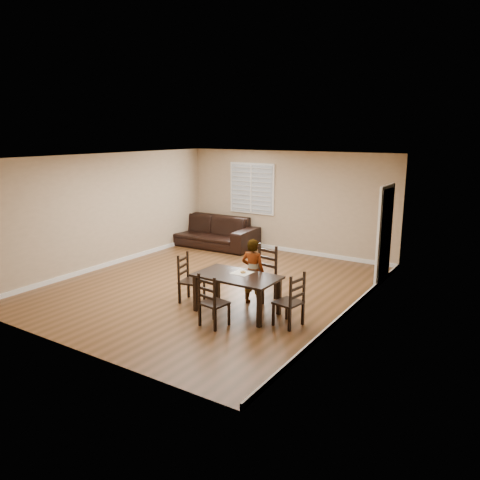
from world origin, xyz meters
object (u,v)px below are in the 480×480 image
(chair_left, at_px, (186,280))
(child, at_px, (253,272))
(dining_table, at_px, (237,280))
(sofa, at_px, (207,231))
(chair_right, at_px, (294,303))
(chair_far, at_px, (210,304))
(chair_near, at_px, (265,274))
(donut, at_px, (243,272))

(chair_left, xyz_separation_m, child, (1.15, 0.56, 0.20))
(dining_table, distance_m, sofa, 5.18)
(chair_right, bearing_deg, chair_far, -46.08)
(chair_left, height_order, child, child)
(chair_near, bearing_deg, donut, -81.21)
(chair_left, distance_m, child, 1.29)
(dining_table, xyz_separation_m, sofa, (-3.50, 3.81, -0.19))
(chair_near, xyz_separation_m, chair_left, (-1.17, -0.98, -0.05))
(chair_left, bearing_deg, sofa, 20.43)
(chair_near, relative_size, sofa, 0.36)
(sofa, bearing_deg, chair_far, -54.97)
(chair_far, distance_m, sofa, 5.77)
(dining_table, height_order, chair_left, chair_left)
(dining_table, xyz_separation_m, child, (0.00, 0.54, 0.02))
(sofa, bearing_deg, chair_near, -40.88)
(child, xyz_separation_m, donut, (0.02, -0.38, 0.10))
(child, bearing_deg, chair_far, 83.21)
(chair_right, bearing_deg, dining_table, -80.85)
(dining_table, bearing_deg, child, 90.00)
(chair_far, height_order, sofa, chair_far)
(dining_table, distance_m, child, 0.54)
(chair_left, bearing_deg, dining_table, -100.45)
(chair_far, bearing_deg, sofa, -44.50)
(chair_left, distance_m, chair_right, 2.29)
(chair_far, bearing_deg, chair_near, -83.11)
(chair_far, distance_m, child, 1.36)
(chair_far, bearing_deg, chair_right, -138.20)
(chair_near, bearing_deg, child, -83.79)
(chair_far, bearing_deg, dining_table, -83.09)
(chair_near, xyz_separation_m, sofa, (-3.52, 2.84, -0.05))
(child, relative_size, sofa, 0.43)
(dining_table, bearing_deg, chair_far, -91.12)
(dining_table, relative_size, chair_right, 1.61)
(donut, bearing_deg, chair_left, -171.09)
(dining_table, xyz_separation_m, chair_far, (-0.02, -0.79, -0.20))
(chair_near, relative_size, chair_right, 1.12)
(donut, bearing_deg, dining_table, -96.80)
(chair_near, xyz_separation_m, donut, (-0.01, -0.80, 0.25))
(donut, bearing_deg, sofa, 133.96)
(chair_near, bearing_deg, chair_left, -130.65)
(sofa, bearing_deg, chair_left, -60.40)
(donut, bearing_deg, child, 92.40)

